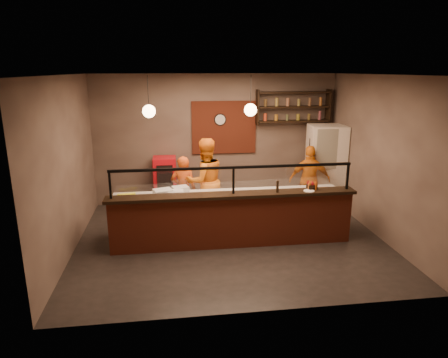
{
  "coord_description": "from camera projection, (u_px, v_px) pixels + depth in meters",
  "views": [
    {
      "loc": [
        -1.12,
        -7.31,
        3.3
      ],
      "look_at": [
        -0.09,
        0.3,
        1.18
      ],
      "focal_mm": 32.0,
      "sensor_mm": 36.0,
      "label": 1
    }
  ],
  "objects": [
    {
      "name": "worktop",
      "position": [
        229.0,
        195.0,
        7.96
      ],
      "size": [
        4.6,
        0.75,
        0.05
      ],
      "primitive_type": "cube",
      "color": "silver",
      "rests_on": "worktop_cabinet"
    },
    {
      "name": "ceiling",
      "position": [
        231.0,
        75.0,
        7.15
      ],
      "size": [
        6.0,
        6.0,
        0.0
      ],
      "primitive_type": "plane",
      "rotation": [
        3.14,
        0.0,
        0.0
      ],
      "color": "#3C342E",
      "rests_on": "wall_back"
    },
    {
      "name": "prep_tub_b",
      "position": [
        180.0,
        190.0,
        7.91
      ],
      "size": [
        0.36,
        0.32,
        0.15
      ],
      "primitive_type": "cube",
      "rotation": [
        0.0,
        0.0,
        0.28
      ],
      "color": "silver",
      "rests_on": "worktop"
    },
    {
      "name": "small_plate",
      "position": [
        309.0,
        191.0,
        7.56
      ],
      "size": [
        0.26,
        0.26,
        0.01
      ],
      "primitive_type": "cylinder",
      "rotation": [
        0.0,
        0.0,
        -0.32
      ],
      "color": "silver",
      "rests_on": "counter_ledge"
    },
    {
      "name": "condiment_caddy",
      "position": [
        312.0,
        187.0,
        7.68
      ],
      "size": [
        0.2,
        0.16,
        0.1
      ],
      "primitive_type": "cube",
      "rotation": [
        0.0,
        0.0,
        0.16
      ],
      "color": "black",
      "rests_on": "counter_ledge"
    },
    {
      "name": "sneeze_guard",
      "position": [
        233.0,
        177.0,
        7.35
      ],
      "size": [
        4.5,
        0.05,
        0.52
      ],
      "color": "white",
      "rests_on": "counter_ledge"
    },
    {
      "name": "red_cooler",
      "position": [
        165.0,
        182.0,
        9.72
      ],
      "size": [
        0.54,
        0.5,
        1.26
      ],
      "primitive_type": "cube",
      "rotation": [
        0.0,
        0.0,
        -0.01
      ],
      "color": "red",
      "rests_on": "floor"
    },
    {
      "name": "brick_patch",
      "position": [
        224.0,
        128.0,
        9.88
      ],
      "size": [
        1.6,
        0.04,
        1.3
      ],
      "primitive_type": "cube",
      "color": "maroon",
      "rests_on": "wall_back"
    },
    {
      "name": "pendant_left",
      "position": [
        149.0,
        111.0,
        7.32
      ],
      "size": [
        0.24,
        0.24,
        0.77
      ],
      "color": "black",
      "rests_on": "ceiling"
    },
    {
      "name": "wall_clock",
      "position": [
        220.0,
        120.0,
        9.81
      ],
      "size": [
        0.3,
        0.04,
        0.3
      ],
      "primitive_type": "cylinder",
      "rotation": [
        1.57,
        0.0,
        0.0
      ],
      "color": "black",
      "rests_on": "wall_back"
    },
    {
      "name": "fridge",
      "position": [
        325.0,
        166.0,
        9.74
      ],
      "size": [
        0.93,
        0.88,
        2.01
      ],
      "primitive_type": "cube",
      "rotation": [
        0.0,
        0.0,
        -0.12
      ],
      "color": "silver",
      "rests_on": "floor"
    },
    {
      "name": "pepper_mill",
      "position": [
        277.0,
        187.0,
        7.48
      ],
      "size": [
        0.05,
        0.05,
        0.22
      ],
      "primitive_type": "cylinder",
      "rotation": [
        0.0,
        0.0,
        -0.06
      ],
      "color": "black",
      "rests_on": "counter_ledge"
    },
    {
      "name": "cook_left",
      "position": [
        184.0,
        190.0,
        8.7
      ],
      "size": [
        0.6,
        0.44,
        1.51
      ],
      "primitive_type": "imported",
      "rotation": [
        0.0,
        0.0,
        2.98
      ],
      "color": "#CE4A13",
      "rests_on": "floor"
    },
    {
      "name": "rolling_pin",
      "position": [
        126.0,
        194.0,
        7.8
      ],
      "size": [
        0.35,
        0.13,
        0.06
      ],
      "primitive_type": "cylinder",
      "rotation": [
        0.0,
        1.57,
        0.22
      ],
      "color": "#F5F528",
      "rests_on": "worktop"
    },
    {
      "name": "wall_back",
      "position": [
        216.0,
        139.0,
        9.97
      ],
      "size": [
        6.0,
        0.0,
        6.0
      ],
      "primitive_type": "plane",
      "rotation": [
        1.57,
        0.0,
        0.0
      ],
      "color": "#786558",
      "rests_on": "floor"
    },
    {
      "name": "floor",
      "position": [
        231.0,
        239.0,
        8.0
      ],
      "size": [
        6.0,
        6.0,
        0.0
      ],
      "primitive_type": "plane",
      "color": "black",
      "rests_on": "ground"
    },
    {
      "name": "cook_right",
      "position": [
        310.0,
        180.0,
        9.28
      ],
      "size": [
        1.0,
        0.55,
        1.61
      ],
      "primitive_type": "imported",
      "rotation": [
        0.0,
        0.0,
        2.97
      ],
      "color": "orange",
      "rests_on": "floor"
    },
    {
      "name": "worktop_cabinet",
      "position": [
        229.0,
        216.0,
        8.08
      ],
      "size": [
        4.6,
        0.75,
        0.85
      ],
      "primitive_type": "cube",
      "color": "gray",
      "rests_on": "floor"
    },
    {
      "name": "wall_left",
      "position": [
        67.0,
        167.0,
        7.19
      ],
      "size": [
        0.0,
        5.0,
        5.0
      ],
      "primitive_type": "plane",
      "rotation": [
        1.57,
        0.0,
        1.57
      ],
      "color": "#786558",
      "rests_on": "floor"
    },
    {
      "name": "wall_front",
      "position": [
        260.0,
        204.0,
        5.19
      ],
      "size": [
        6.0,
        0.0,
        6.0
      ],
      "primitive_type": "plane",
      "rotation": [
        -1.57,
        0.0,
        0.0
      ],
      "color": "#786558",
      "rests_on": "floor"
    },
    {
      "name": "wall_right",
      "position": [
        379.0,
        157.0,
        7.97
      ],
      "size": [
        0.0,
        5.0,
        5.0
      ],
      "primitive_type": "plane",
      "rotation": [
        1.57,
        0.0,
        -1.57
      ],
      "color": "#786558",
      "rests_on": "floor"
    },
    {
      "name": "prep_tub_a",
      "position": [
        163.0,
        194.0,
        7.66
      ],
      "size": [
        0.41,
        0.37,
        0.17
      ],
      "primitive_type": "cube",
      "rotation": [
        0.0,
        0.0,
        0.31
      ],
      "color": "silver",
      "rests_on": "worktop"
    },
    {
      "name": "cook_mid",
      "position": [
        205.0,
        181.0,
        8.72
      ],
      "size": [
        1.09,
        0.96,
        1.88
      ],
      "primitive_type": "imported",
      "rotation": [
        0.0,
        0.0,
        3.46
      ],
      "color": "orange",
      "rests_on": "floor"
    },
    {
      "name": "pendant_right",
      "position": [
        250.0,
        110.0,
        7.57
      ],
      "size": [
        0.24,
        0.24,
        0.77
      ],
      "color": "black",
      "rests_on": "ceiling"
    },
    {
      "name": "counter_ledge",
      "position": [
        233.0,
        195.0,
        7.44
      ],
      "size": [
        4.7,
        0.37,
        0.06
      ],
      "primitive_type": "cube",
      "color": "black",
      "rests_on": "service_counter"
    },
    {
      "name": "pizza_dough",
      "position": [
        266.0,
        192.0,
        8.03
      ],
      "size": [
        0.53,
        0.53,
        0.01
      ],
      "primitive_type": "cylinder",
      "rotation": [
        0.0,
        0.0,
        -0.18
      ],
      "color": "beige",
      "rests_on": "worktop"
    },
    {
      "name": "service_counter",
      "position": [
        233.0,
        221.0,
        7.58
      ],
      "size": [
        4.6,
        0.25,
        1.0
      ],
      "primitive_type": "cube",
      "color": "maroon",
      "rests_on": "floor"
    },
    {
      "name": "prep_tub_c",
      "position": [
        176.0,
        194.0,
        7.67
      ],
      "size": [
        0.3,
        0.24,
        0.15
      ],
      "primitive_type": "cube",
      "rotation": [
        0.0,
        0.0,
        -0.02
      ],
      "color": "white",
      "rests_on": "worktop"
    },
    {
      "name": "wall_shelving",
      "position": [
        293.0,
        107.0,
        9.83
      ],
      "size": [
        1.84,
        0.28,
        0.85
      ],
      "color": "black",
      "rests_on": "wall_back"
    }
  ]
}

